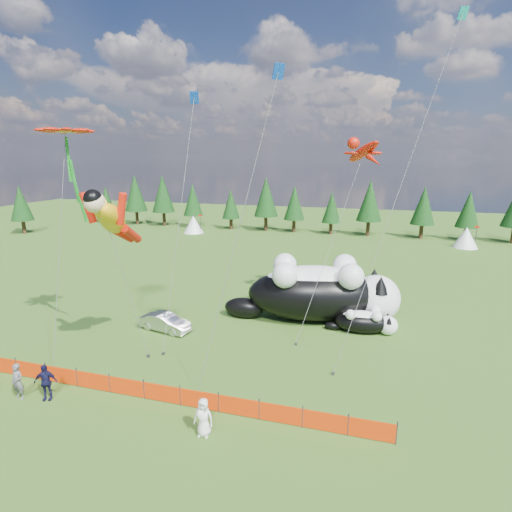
# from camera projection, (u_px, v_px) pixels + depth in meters

# --- Properties ---
(ground) EXTENTS (160.00, 160.00, 0.00)m
(ground) POSITION_uv_depth(u_px,v_px,m) (189.00, 372.00, 22.64)
(ground) COLOR #183B0A
(ground) RESTS_ON ground
(safety_fence) EXTENTS (22.06, 0.06, 1.10)m
(safety_fence) POSITION_uv_depth(u_px,v_px,m) (162.00, 393.00, 19.72)
(safety_fence) COLOR #262626
(safety_fence) RESTS_ON ground
(tree_line) EXTENTS (90.00, 4.00, 8.00)m
(tree_line) POSITION_uv_depth(u_px,v_px,m) (310.00, 208.00, 63.69)
(tree_line) COLOR black
(tree_line) RESTS_ON ground
(festival_tents) EXTENTS (50.00, 3.20, 2.80)m
(festival_tents) POSITION_uv_depth(u_px,v_px,m) (381.00, 233.00, 56.70)
(festival_tents) COLOR white
(festival_tents) RESTS_ON ground
(cat_large) EXTENTS (12.96, 6.54, 4.72)m
(cat_large) POSITION_uv_depth(u_px,v_px,m) (322.00, 291.00, 29.53)
(cat_large) COLOR black
(cat_large) RESTS_ON ground
(cat_small) EXTENTS (4.95, 2.01, 1.79)m
(cat_small) POSITION_uv_depth(u_px,v_px,m) (365.00, 321.00, 27.57)
(cat_small) COLOR black
(cat_small) RESTS_ON ground
(car) EXTENTS (3.93, 2.02, 1.23)m
(car) POSITION_uv_depth(u_px,v_px,m) (165.00, 322.00, 27.91)
(car) COLOR #B3B3B8
(car) RESTS_ON ground
(spectator_a) EXTENTS (0.72, 0.50, 1.89)m
(spectator_a) POSITION_uv_depth(u_px,v_px,m) (18.00, 382.00, 19.92)
(spectator_a) COLOR #5B5B60
(spectator_a) RESTS_ON ground
(spectator_c) EXTENTS (1.24, 0.93, 1.90)m
(spectator_c) POSITION_uv_depth(u_px,v_px,m) (46.00, 382.00, 19.86)
(spectator_c) COLOR #141335
(spectator_c) RESTS_ON ground
(spectator_e) EXTENTS (0.89, 0.60, 1.77)m
(spectator_e) POSITION_uv_depth(u_px,v_px,m) (203.00, 417.00, 17.27)
(spectator_e) COLOR white
(spectator_e) RESTS_ON ground
(superhero_kite) EXTENTS (5.32, 5.49, 10.64)m
(superhero_kite) POSITION_uv_depth(u_px,v_px,m) (112.00, 219.00, 21.42)
(superhero_kite) COLOR #E1A50B
(superhero_kite) RESTS_ON ground
(gecko_kite) EXTENTS (5.98, 10.44, 14.50)m
(gecko_kite) POSITION_uv_depth(u_px,v_px,m) (363.00, 152.00, 28.90)
(gecko_kite) COLOR red
(gecko_kite) RESTS_ON ground
(flower_kite) EXTENTS (3.83, 4.91, 13.51)m
(flower_kite) POSITION_uv_depth(u_px,v_px,m) (66.00, 134.00, 22.10)
(flower_kite) COLOR red
(flower_kite) RESTS_ON ground
(diamond_kite_a) EXTENTS (1.12, 6.00, 16.79)m
(diamond_kite_a) POSITION_uv_depth(u_px,v_px,m) (193.00, 108.00, 26.07)
(diamond_kite_a) COLOR #0C40B6
(diamond_kite_a) RESTS_ON ground
(diamond_kite_b) EXTENTS (6.25, 7.08, 21.49)m
(diamond_kite_b) POSITION_uv_depth(u_px,v_px,m) (453.00, 41.00, 22.43)
(diamond_kite_b) COLOR #0EA9A3
(diamond_kite_b) RESTS_ON ground
(diamond_kite_c) EXTENTS (4.01, 2.75, 16.39)m
(diamond_kite_c) POSITION_uv_depth(u_px,v_px,m) (273.00, 94.00, 17.95)
(diamond_kite_c) COLOR #0C40B6
(diamond_kite_c) RESTS_ON ground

